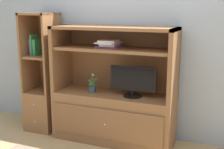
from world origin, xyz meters
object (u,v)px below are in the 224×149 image
Objects in this scene: media_console at (114,104)px; magazine_stack at (109,44)px; potted_plant at (92,88)px; tv_monitor at (133,81)px; upright_book_row at (35,46)px; bookshelf_tall at (43,91)px.

magazine_stack is at bearing -174.34° from media_console.
potted_plant is at bearing -164.56° from magazine_stack.
magazine_stack is (-0.32, 0.03, 0.42)m from tv_monitor.
magazine_stack reaches higher than potted_plant.
tv_monitor is 1.44m from upright_book_row.
potted_plant is 0.60m from magazine_stack.
upright_book_row is at bearing -179.72° from media_console.
magazine_stack is 1.21m from bookshelf_tall.
media_console is 1.05m from bookshelf_tall.
magazine_stack is at bearing 173.81° from tv_monitor.
upright_book_row is (-0.88, 0.06, 0.48)m from potted_plant.
bookshelf_tall is 0.62m from upright_book_row.
tv_monitor is at bearing -8.76° from media_console.
magazine_stack reaches higher than tv_monitor.
tv_monitor is 0.53m from magazine_stack.
bookshelf_tall is 5.77× the size of upright_book_row.
bookshelf_tall is at bearing 179.40° from magazine_stack.
upright_book_row is (-0.10, -0.01, 0.61)m from bookshelf_tall.
potted_plant is 0.78× the size of magazine_stack.
media_console is 2.68× the size of tv_monitor.
potted_plant is 1.00m from upright_book_row.
upright_book_row is at bearing -173.91° from bookshelf_tall.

